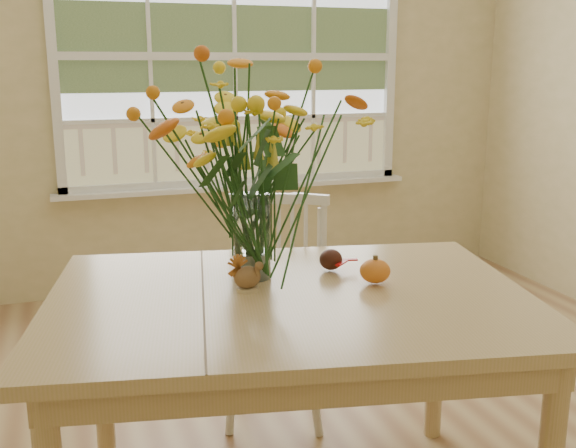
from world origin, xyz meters
name	(u,v)px	position (x,y,z in m)	size (l,w,h in m)	color
floor	(377,447)	(0.00, 0.00, -0.01)	(4.00, 4.50, 0.01)	#9A6F4A
wall_back	(234,87)	(0.00, 2.25, 1.35)	(4.00, 0.02, 2.70)	#C9BB81
window	(235,59)	(0.00, 2.21, 1.53)	(2.42, 0.12, 1.74)	silver
dining_table	(290,321)	(-0.47, -0.30, 0.71)	(1.68, 1.34, 0.80)	tan
windsor_chair	(277,295)	(-0.28, 0.45, 0.52)	(0.56, 0.55, 0.93)	white
flower_vase	(251,153)	(-0.54, -0.10, 1.23)	(0.59, 0.59, 0.70)	white
pumpkin	(375,272)	(-0.18, -0.30, 0.84)	(0.10, 0.10, 0.08)	orange
turkey_figurine	(247,277)	(-0.59, -0.23, 0.85)	(0.10, 0.08, 0.11)	#CCB78C
dark_gourd	(331,261)	(-0.26, -0.12, 0.84)	(0.13, 0.08, 0.07)	#38160F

